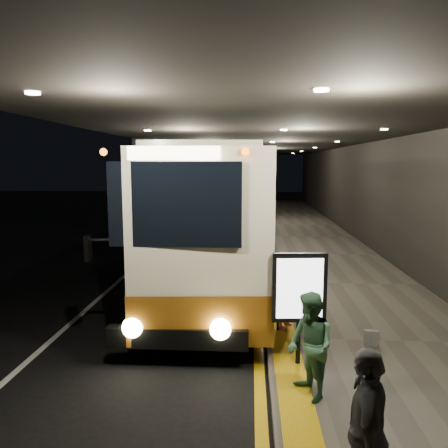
{
  "coord_description": "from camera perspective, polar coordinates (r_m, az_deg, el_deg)",
  "views": [
    {
      "loc": [
        2.18,
        -11.35,
        3.51
      ],
      "look_at": [
        1.37,
        1.85,
        1.7
      ],
      "focal_mm": 35.0,
      "sensor_mm": 36.0,
      "label": 1
    }
  ],
  "objects": [
    {
      "name": "ground",
      "position": [
        12.08,
        -7.12,
        -9.16
      ],
      "size": [
        90.0,
        90.0,
        0.0
      ],
      "primitive_type": "plane",
      "color": "black"
    },
    {
      "name": "lane_line_white",
      "position": [
        17.19,
        -9.97,
        -4.09
      ],
      "size": [
        0.12,
        50.0,
        0.01
      ],
      "primitive_type": "cube",
      "color": "silver",
      "rests_on": "ground"
    },
    {
      "name": "kerb_stripe_yellow",
      "position": [
        16.73,
        4.04,
        -4.32
      ],
      "size": [
        0.18,
        50.0,
        0.01
      ],
      "primitive_type": "cube",
      "color": "gold",
      "rests_on": "ground"
    },
    {
      "name": "sidewalk",
      "position": [
        16.91,
        12.22,
        -4.11
      ],
      "size": [
        4.5,
        50.0,
        0.15
      ],
      "primitive_type": "cube",
      "color": "#514C44",
      "rests_on": "ground"
    },
    {
      "name": "tactile_strip",
      "position": [
        16.71,
        5.76,
        -3.83
      ],
      "size": [
        0.5,
        50.0,
        0.01
      ],
      "primitive_type": "cube",
      "color": "gold",
      "rests_on": "sidewalk"
    },
    {
      "name": "terminal_wall",
      "position": [
        17.06,
        20.03,
        5.61
      ],
      "size": [
        0.1,
        50.0,
        6.0
      ],
      "primitive_type": "cube",
      "color": "black",
      "rests_on": "ground"
    },
    {
      "name": "support_columns",
      "position": [
        15.84,
        -9.93,
        2.93
      ],
      "size": [
        0.8,
        24.8,
        4.4
      ],
      "color": "black",
      "rests_on": "ground"
    },
    {
      "name": "canopy",
      "position": [
        16.39,
        4.73,
        11.58
      ],
      "size": [
        9.0,
        50.0,
        0.4
      ],
      "primitive_type": "cube",
      "color": "black",
      "rests_on": "support_columns"
    },
    {
      "name": "coach_main",
      "position": [
        13.23,
        -1.91,
        0.49
      ],
      "size": [
        3.32,
        12.34,
        3.81
      ],
      "rotation": [
        0.0,
        0.0,
        0.07
      ],
      "color": "#EEE4C7",
      "rests_on": "ground"
    },
    {
      "name": "coach_second",
      "position": [
        29.75,
        1.0,
        4.75
      ],
      "size": [
        3.31,
        12.91,
        4.02
      ],
      "rotation": [
        0.0,
        0.0,
        -0.05
      ],
      "color": "#EEE4C7",
      "rests_on": "ground"
    },
    {
      "name": "coach_third",
      "position": [
        44.59,
        1.85,
        5.59
      ],
      "size": [
        3.02,
        11.99,
        3.74
      ],
      "rotation": [
        0.0,
        0.0,
        -0.05
      ],
      "color": "#EEE4C7",
      "rests_on": "ground"
    },
    {
      "name": "passenger_boarding",
      "position": [
        9.15,
        8.09,
        -8.53
      ],
      "size": [
        0.58,
        0.69,
        1.6
      ],
      "primitive_type": "imported",
      "rotation": [
        0.0,
        0.0,
        1.18
      ],
      "color": "#D161A1",
      "rests_on": "sidewalk"
    },
    {
      "name": "passenger_waiting_green",
      "position": [
        6.61,
        11.21,
        -15.37
      ],
      "size": [
        0.71,
        0.87,
        1.55
      ],
      "primitive_type": "imported",
      "rotation": [
        0.0,
        0.0,
        -1.2
      ],
      "color": "#3B6B4B",
      "rests_on": "sidewalk"
    },
    {
      "name": "passenger_waiting_grey",
      "position": [
        4.78,
        18.08,
        -24.44
      ],
      "size": [
        0.71,
        1.07,
        1.68
      ],
      "primitive_type": "imported",
      "rotation": [
        0.0,
        0.0,
        -1.79
      ],
      "color": "#545358",
      "rests_on": "sidewalk"
    },
    {
      "name": "bag_polka",
      "position": [
        8.83,
        18.67,
        -13.95
      ],
      "size": [
        0.25,
        0.12,
        0.3
      ],
      "primitive_type": "cube",
      "rotation": [
        0.0,
        0.0,
        -0.05
      ],
      "color": "black",
      "rests_on": "sidewalk"
    },
    {
      "name": "bag_plain",
      "position": [
        6.13,
        17.68,
        -24.28
      ],
      "size": [
        0.26,
        0.22,
        0.29
      ],
      "primitive_type": "cube",
      "rotation": [
        0.0,
        0.0,
        -0.43
      ],
      "color": "#B8B6AD",
      "rests_on": "sidewalk"
    },
    {
      "name": "info_sign",
      "position": [
        7.43,
        9.82,
        -8.47
      ],
      "size": [
        0.91,
        0.19,
        1.92
      ],
      "rotation": [
        0.0,
        0.0,
        0.09
      ],
      "color": "black",
      "rests_on": "sidewalk"
    },
    {
      "name": "stanchion_post",
      "position": [
        9.04,
        7.08,
        -10.38
      ],
      "size": [
        0.05,
        0.05,
        1.1
      ],
      "primitive_type": "cylinder",
      "color": "black",
      "rests_on": "sidewalk"
    }
  ]
}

